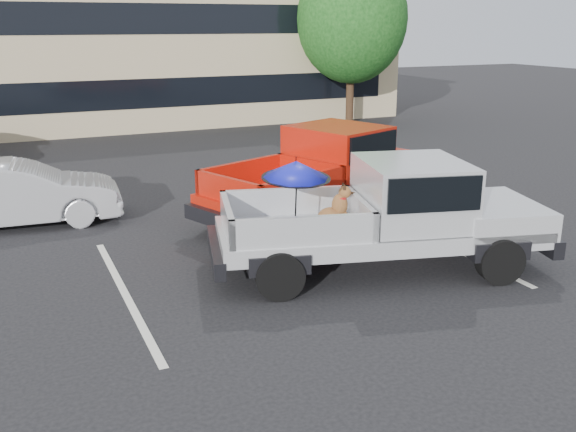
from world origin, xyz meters
name	(u,v)px	position (x,y,z in m)	size (l,w,h in m)	color
ground	(356,309)	(0.00, 0.00, 0.00)	(90.00, 90.00, 0.00)	black
stripe_left	(125,293)	(-3.00, 2.00, 0.00)	(0.12, 5.00, 0.01)	silver
stripe_right	(438,241)	(3.00, 2.00, 0.00)	(0.12, 5.00, 0.01)	silver
motel_building	(152,43)	(2.00, 20.99, 3.21)	(20.40, 8.40, 6.30)	tan
tree_right	(352,19)	(9.00, 16.00, 4.21)	(4.46, 4.46, 6.78)	#332114
tree_back	(217,15)	(6.00, 24.00, 4.41)	(4.68, 4.68, 7.11)	#332114
silver_pickup	(398,210)	(1.45, 1.17, 1.05)	(6.00, 3.33, 2.06)	black
red_pickup	(333,166)	(2.08, 4.64, 1.05)	(6.14, 3.96, 1.91)	black
silver_sedan	(19,194)	(-4.27, 6.50, 0.67)	(1.42, 4.06, 1.34)	silver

